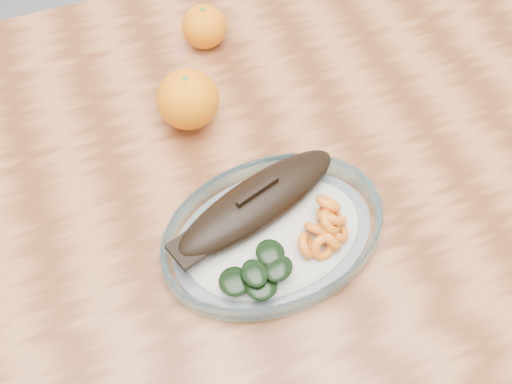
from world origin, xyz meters
The scene contains 5 objects.
ground centered at (0.00, 0.00, 0.00)m, with size 3.00×3.00×0.00m, color slate.
dining_table centered at (0.00, 0.00, 0.65)m, with size 1.20×0.80×0.75m.
plated_meal centered at (0.05, -0.11, 0.77)m, with size 0.55×0.55×0.08m.
orange_left centered at (0.01, 0.10, 0.79)m, with size 0.08×0.08×0.08m, color orange.
orange_right centered at (0.08, 0.24, 0.78)m, with size 0.07×0.07×0.07m, color orange.
Camera 1 is at (-0.10, -0.47, 1.43)m, focal length 45.00 mm.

